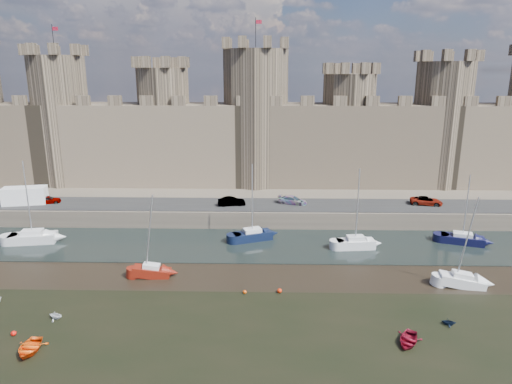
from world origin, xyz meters
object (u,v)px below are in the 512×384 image
sailboat_0 (33,237)px  sailboat_2 (355,243)px  sailboat_3 (462,238)px  car_3 (426,201)px  sailboat_4 (152,271)px  dinghy_0 (30,349)px  car_0 (48,200)px  car_1 (232,202)px  van (25,196)px  car_2 (293,200)px  sailboat_5 (462,280)px  sailboat_1 (252,235)px

sailboat_0 → sailboat_2: (42.19, -0.99, -0.01)m
sailboat_0 → sailboat_3: 56.60m
car_3 → sailboat_0: (-54.78, -10.44, -2.31)m
sailboat_4 → dinghy_0: bearing=-117.6°
sailboat_3 → sailboat_4: sailboat_4 is taller
sailboat_3 → sailboat_4: (-38.42, -10.79, -0.02)m
dinghy_0 → sailboat_2: bearing=30.3°
car_0 → car_1: bearing=-108.4°
sailboat_0 → sailboat_4: (18.17, -9.72, -0.13)m
sailboat_2 → car_3: bearing=36.4°
van → car_3: bearing=-10.5°
car_3 → van: 60.33m
car_2 → car_3: bearing=-72.8°
car_0 → sailboat_4: 28.43m
sailboat_4 → car_1: bearing=65.6°
sailboat_5 → dinghy_0: sailboat_5 is taller
sailboat_0 → sailboat_3: (56.59, 1.07, -0.11)m
sailboat_0 → van: bearing=111.0°
sailboat_2 → sailboat_5: 13.86m
sailboat_2 → sailboat_3: size_ratio=1.13×
car_2 → dinghy_0: bearing=163.4°
car_1 → car_2: size_ratio=0.95×
car_0 → sailboat_4: bearing=-151.1°
sailboat_0 → sailboat_2: sailboat_0 is taller
sailboat_2 → sailboat_4: 25.56m
sailboat_4 → car_0: bearing=133.3°
dinghy_0 → car_2: bearing=49.5°
car_3 → sailboat_5: sailboat_5 is taller
sailboat_1 → sailboat_5: size_ratio=1.05×
van → sailboat_4: 30.61m
car_0 → sailboat_1: bearing=-122.2°
car_3 → car_0: bearing=101.8°
car_2 → van: (-40.29, -1.05, 0.72)m
sailboat_2 → van: bearing=161.9°
car_3 → sailboat_4: sailboat_4 is taller
sailboat_3 → sailboat_5: sailboat_5 is taller
car_2 → sailboat_3: sailboat_3 is taller
car_3 → dinghy_0: car_3 is taller
sailboat_1 → sailboat_5: sailboat_1 is taller
sailboat_1 → van: bearing=145.9°
sailboat_5 → sailboat_1: bearing=157.9°
car_2 → car_1: bearing=113.8°
sailboat_3 → sailboat_1: bearing=-162.4°
sailboat_0 → sailboat_5: size_ratio=1.11×
sailboat_3 → sailboat_5: size_ratio=0.94×
car_1 → sailboat_3: size_ratio=0.44×
sailboat_1 → car_0: bearing=144.0°
sailboat_3 → dinghy_0: sailboat_3 is taller
car_1 → sailboat_3: (30.98, -8.31, -2.44)m
car_1 → sailboat_4: sailboat_4 is taller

